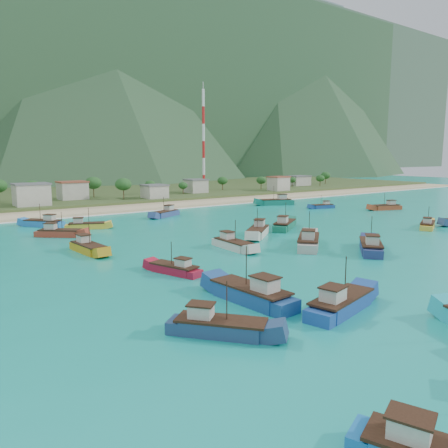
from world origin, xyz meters
TOP-DOWN VIEW (x-y plane):
  - ground at (0.00, 0.00)m, footprint 600.00×600.00m
  - beach at (0.00, 79.00)m, footprint 400.00×18.00m
  - land at (0.00, 140.00)m, footprint 400.00×110.00m
  - surf_line at (0.00, 69.50)m, footprint 400.00×2.50m
  - village at (6.21, 101.30)m, footprint 217.33×29.79m
  - vegetation at (-9.20, 102.78)m, footprint 275.83×25.61m
  - radio_tower at (52.35, 108.00)m, footprint 1.20×1.20m
  - boat_0 at (-25.57, -1.26)m, footprint 5.23×9.20m
  - boat_1 at (-30.04, 57.14)m, footprint 8.96×9.95m
  - boat_3 at (70.21, 26.33)m, footprint 10.85×6.10m
  - boat_4 at (5.00, 0.05)m, footprint 11.92×10.96m
  - boat_7 at (3.65, 55.14)m, footprint 10.83×7.58m
  - boat_8 at (56.48, 41.55)m, footprint 8.79×4.31m
  - boat_9 at (-31.17, 21.00)m, footprint 3.90×10.49m
  - boat_10 at (16.28, 18.35)m, footprint 11.48×9.22m
  - boat_11 at (11.12, -9.74)m, footprint 11.33×10.22m
  - boat_12 at (-33.50, -23.81)m, footprint 8.82×9.73m
  - boat_13 at (-7.67, 7.76)m, footprint 3.45×10.45m
  - boat_15 at (-24.69, -18.26)m, footprint 4.64×12.51m
  - boat_16 at (-30.90, 40.60)m, footprint 9.47×8.72m
  - boat_18 at (50.88, 58.51)m, footprint 12.92×8.13m
  - boat_21 at (-22.62, 47.21)m, footprint 9.78×6.31m
  - boat_24 at (4.93, 15.09)m, footprint 11.05×9.94m
  - boat_25 at (45.35, -1.66)m, footprint 9.99×6.69m
  - boat_26 at (-18.49, -26.75)m, footprint 11.85×5.85m

SIDE VIEW (x-z plane):
  - ground at x=0.00m, z-range 0.00..0.00m
  - beach at x=0.00m, z-range -0.60..0.60m
  - land at x=0.00m, z-range -1.20..1.20m
  - surf_line at x=0.00m, z-range -0.04..0.04m
  - boat_8 at x=56.48m, z-range -1.98..3.01m
  - boat_0 at x=-25.57m, z-range -2.05..3.16m
  - boat_21 at x=-22.62m, z-range -2.17..3.41m
  - boat_25 at x=45.35m, z-range -2.21..3.51m
  - boat_16 at x=-30.90m, z-range -2.27..3.62m
  - boat_12 at x=-33.50m, z-range -2.30..3.70m
  - boat_9 at x=-31.17m, z-range -2.32..3.75m
  - boat_13 at x=-7.67m, z-range -2.34..3.77m
  - boat_1 at x=-30.04m, z-range -2.34..3.78m
  - boat_3 at x=70.21m, z-range -2.35..3.80m
  - boat_7 at x=3.65m, z-range -2.38..3.86m
  - boat_26 at x=-18.49m, z-range -2.53..4.19m
  - boat_24 at x=4.93m, z-range -2.56..4.24m
  - boat_10 at x=16.28m, z-range -2.56..4.25m
  - boat_11 at x=11.12m, z-range -2.61..4.37m
  - boat_15 at x=-24.69m, z-range -2.70..4.54m
  - boat_18 at x=50.88m, z-range -2.73..4.63m
  - boat_4 at x=5.00m, z-range -2.75..4.65m
  - village at x=6.21m, z-range 1.15..8.01m
  - vegetation at x=-9.20m, z-range 0.95..9.60m
  - radio_tower at x=52.35m, z-range 1.60..46.65m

